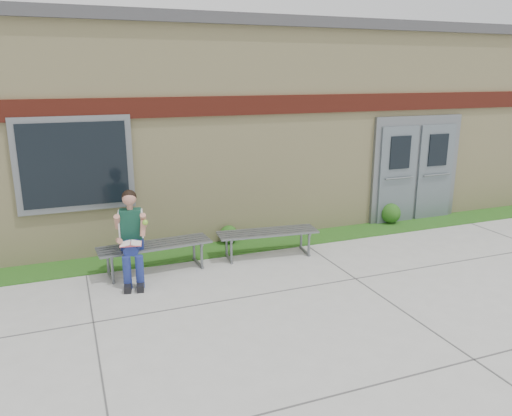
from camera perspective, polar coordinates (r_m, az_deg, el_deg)
name	(u,v)px	position (r m, az deg, el deg)	size (l,w,h in m)	color
ground	(314,302)	(7.32, 6.69, -10.59)	(80.00, 80.00, 0.00)	#9E9E99
grass_strip	(251,245)	(9.51, -0.63, -4.26)	(16.00, 0.80, 0.02)	#214813
school_building	(201,119)	(12.25, -6.34, 10.04)	(16.20, 6.22, 4.20)	beige
bench_left	(155,250)	(8.36, -11.46, -4.76)	(1.86, 0.64, 0.47)	slate
bench_right	(268,237)	(8.89, 1.35, -3.32)	(1.82, 0.67, 0.46)	slate
girl	(131,235)	(7.99, -14.05, -3.01)	(0.52, 0.89, 1.43)	navy
shrub_mid	(229,234)	(9.57, -3.13, -3.01)	(0.34, 0.34, 0.34)	#214813
shrub_east	(391,213)	(11.21, 15.13, -0.57)	(0.43, 0.43, 0.43)	#214813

